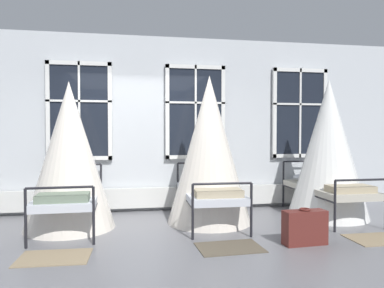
# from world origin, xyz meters

# --- Properties ---
(ground) EXTENTS (21.77, 21.77, 0.00)m
(ground) POSITION_xyz_m (0.00, 0.00, 0.00)
(ground) COLOR slate
(back_wall_with_windows) EXTENTS (10.97, 0.10, 3.21)m
(back_wall_with_windows) POSITION_xyz_m (0.00, 1.43, 1.60)
(back_wall_with_windows) COLOR silver
(back_wall_with_windows) RESTS_ON ground
(window_bank) EXTENTS (7.38, 0.10, 2.62)m
(window_bank) POSITION_xyz_m (0.00, 1.31, 1.04)
(window_bank) COLOR black
(window_bank) RESTS_ON ground
(cot_second) EXTENTS (1.34, 1.86, 2.20)m
(cot_second) POSITION_xyz_m (-1.06, 0.32, 1.07)
(cot_second) COLOR black
(cot_second) RESTS_ON ground
(cot_third) EXTENTS (1.34, 1.86, 2.34)m
(cot_third) POSITION_xyz_m (1.08, 0.31, 1.14)
(cot_third) COLOR black
(cot_third) RESTS_ON ground
(cot_fourth) EXTENTS (1.34, 1.85, 2.34)m
(cot_fourth) POSITION_xyz_m (3.16, 0.33, 1.14)
(cot_fourth) COLOR black
(cot_fourth) RESTS_ON ground
(rug_second) EXTENTS (0.82, 0.59, 0.01)m
(rug_second) POSITION_xyz_m (-1.04, -1.01, 0.01)
(rug_second) COLOR #8E7A5B
(rug_second) RESTS_ON ground
(rug_third) EXTENTS (0.82, 0.60, 0.01)m
(rug_third) POSITION_xyz_m (1.04, -1.01, 0.01)
(rug_third) COLOR brown
(rug_third) RESTS_ON ground
(rug_fourth) EXTENTS (0.80, 0.57, 0.01)m
(rug_fourth) POSITION_xyz_m (3.13, -1.01, 0.01)
(rug_fourth) COLOR #8E7A5B
(rug_fourth) RESTS_ON ground
(suitcase_dark) EXTENTS (0.57, 0.25, 0.47)m
(suitcase_dark) POSITION_xyz_m (2.03, -1.05, 0.22)
(suitcase_dark) COLOR #5B231E
(suitcase_dark) RESTS_ON ground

